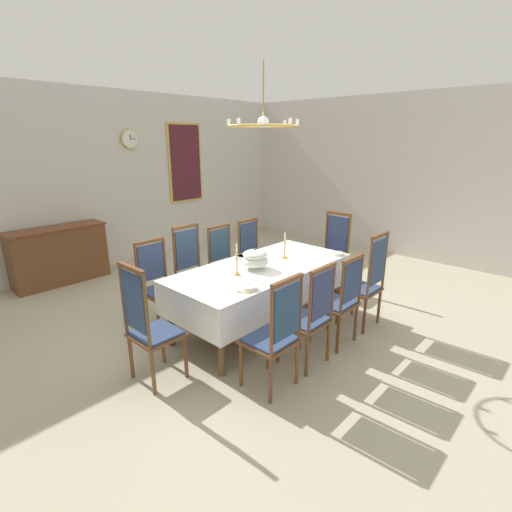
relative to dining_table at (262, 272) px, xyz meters
The scene contains 27 objects.
ground 0.73m from the dining_table, 90.00° to the left, with size 8.13×6.95×0.04m, color #B7AF93.
back_wall 3.77m from the dining_table, 90.00° to the left, with size 8.13×0.08×3.04m, color silver.
right_wall 4.19m from the dining_table, ahead, with size 0.08×6.95×3.04m, color silver.
dining_table is the anchor object (origin of this frame).
tablecloth 0.03m from the dining_table, ahead, with size 2.32×1.05×0.39m.
chair_south_a 1.27m from the dining_table, 132.85° to the right, with size 0.44×0.42×1.12m.
chair_north_a 1.27m from the dining_table, 132.94° to the left, with size 0.44×0.42×1.07m.
chair_south_b 0.99m from the dining_table, 109.06° to the right, with size 0.44×0.42×1.09m.
chair_north_b 0.99m from the dining_table, 108.98° to the left, with size 0.44×0.42×1.16m.
chair_south_c 0.97m from the dining_table, 74.81° to the right, with size 0.44×0.42×1.05m.
chair_north_c 0.97m from the dining_table, 74.83° to the left, with size 0.44×0.42×1.07m.
chair_south_d 1.26m from the dining_table, 47.95° to the right, with size 0.44×0.42×1.19m.
chair_north_d 1.25m from the dining_table, 47.72° to the left, with size 0.44×0.42×1.07m.
chair_head_west 1.57m from the dining_table, behind, with size 0.42×0.44×1.19m.
chair_head_east 1.57m from the dining_table, ahead, with size 0.42×0.44×1.19m.
soup_tureen 0.24m from the dining_table, behind, with size 0.32×0.32×0.25m.
candlestick_west 0.48m from the dining_table, behind, with size 0.07×0.07×0.36m.
candlestick_east 0.47m from the dining_table, ahead, with size 0.07×0.07×0.33m.
bowl_near_left 0.76m from the dining_table, 147.51° to the right, with size 0.15×0.15×0.04m.
bowl_near_right 1.09m from the dining_table, 22.25° to the right, with size 0.17×0.17×0.03m.
bowl_far_left 0.38m from the dining_table, 82.09° to the left, with size 0.18×0.18×0.04m.
spoon_primary 0.84m from the dining_table, 153.17° to the right, with size 0.07×0.17×0.01m.
spoon_secondary 1.18m from the dining_table, 19.05° to the right, with size 0.06×0.17×0.01m.
sideboard 3.54m from the dining_table, 108.12° to the left, with size 1.44×0.48×0.90m.
mounted_clock 3.94m from the dining_table, 82.76° to the left, with size 0.34×0.06×0.34m.
framed_painting 4.11m from the dining_table, 65.36° to the left, with size 0.81×0.05×1.56m.
chandelier 1.67m from the dining_table, 90.43° to the right, with size 0.77×0.77×0.66m.
Camera 1 is at (-3.19, -3.02, 2.23)m, focal length 26.62 mm.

